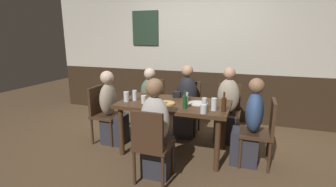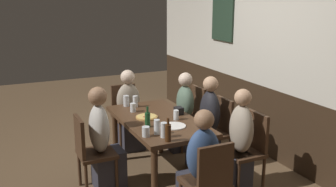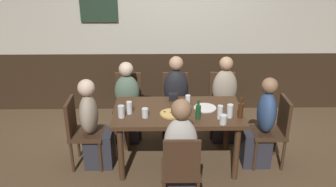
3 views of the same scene
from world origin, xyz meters
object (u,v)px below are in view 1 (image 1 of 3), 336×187
at_px(chair_mid_near, 151,143).
at_px(pint_glass_stout, 204,110).
at_px(chair_right_far, 228,108).
at_px(tumbler_short, 135,96).
at_px(person_mid_far, 186,106).
at_px(chair_head_east, 263,129).
at_px(person_mid_near, 157,136).
at_px(beer_glass_tall, 126,97).
at_px(person_left_far, 149,105).
at_px(beer_bottle_brown, 224,104).
at_px(chair_mid_far, 189,104).
at_px(chair_left_far, 153,101).
at_px(pint_glass_amber, 204,104).
at_px(plate_white_large, 198,103).
at_px(pizza, 166,103).
at_px(chair_head_west, 103,111).
at_px(tumbler_water, 144,100).
at_px(person_head_west, 112,113).
at_px(dining_table, 174,109).
at_px(person_right_far, 227,111).
at_px(highball_clear, 186,97).
at_px(condiment_caddy, 177,94).
at_px(beer_bottle_green, 185,102).
at_px(person_head_east, 249,129).
at_px(pint_glass_pale, 214,105).

height_order(chair_mid_near, pint_glass_stout, chair_mid_near).
distance_m(chair_right_far, tumbler_short, 1.56).
bearing_deg(person_mid_far, chair_mid_near, -90.00).
height_order(chair_head_east, person_mid_near, person_mid_near).
bearing_deg(beer_glass_tall, person_left_far, 91.29).
bearing_deg(beer_bottle_brown, chair_mid_far, 124.39).
relative_size(chair_left_far, beer_bottle_brown, 3.57).
xyz_separation_m(chair_left_far, tumbler_short, (0.10, -0.90, 0.31)).
bearing_deg(pint_glass_amber, plate_white_large, 117.39).
xyz_separation_m(pizza, beer_bottle_brown, (0.79, -0.09, 0.08)).
bearing_deg(chair_left_far, person_mid_far, -13.50).
xyz_separation_m(chair_head_west, tumbler_water, (0.80, -0.17, 0.29)).
distance_m(chair_head_west, plate_white_large, 1.53).
bearing_deg(person_mid_near, person_head_west, 146.73).
distance_m(dining_table, pint_glass_amber, 0.54).
relative_size(person_left_far, person_right_far, 0.94).
height_order(chair_mid_far, person_right_far, person_right_far).
xyz_separation_m(highball_clear, pint_glass_stout, (0.35, -0.52, -0.01)).
bearing_deg(beer_glass_tall, chair_right_far, 36.97).
height_order(chair_head_west, tumbler_water, chair_head_west).
xyz_separation_m(person_left_far, condiment_caddy, (0.62, -0.37, 0.32)).
relative_size(chair_head_east, person_mid_far, 0.74).
height_order(dining_table, beer_bottle_green, beer_bottle_green).
xyz_separation_m(chair_head_east, pizza, (-1.26, -0.11, 0.26)).
distance_m(dining_table, person_left_far, 0.96).
xyz_separation_m(person_left_far, tumbler_water, (0.29, -0.84, 0.32)).
xyz_separation_m(chair_right_far, beer_bottle_green, (-0.45, -1.05, 0.33)).
bearing_deg(plate_white_large, person_mid_far, 117.99).
xyz_separation_m(beer_glass_tall, beer_bottle_green, (0.87, -0.05, 0.03)).
height_order(person_head_west, beer_bottle_green, person_head_west).
relative_size(chair_head_west, person_mid_far, 0.74).
bearing_deg(pint_glass_amber, beer_bottle_green, -179.05).
xyz_separation_m(chair_head_west, person_mid_near, (1.18, -0.67, 0.02)).
height_order(chair_right_far, chair_head_west, same).
xyz_separation_m(chair_head_east, beer_glass_tall, (-1.83, -0.17, 0.30)).
relative_size(person_right_far, condiment_caddy, 10.70).
bearing_deg(tumbler_water, person_head_east, 7.06).
bearing_deg(dining_table, pint_glass_amber, -24.88).
bearing_deg(beer_glass_tall, tumbler_short, 48.94).
bearing_deg(highball_clear, pint_glass_stout, -55.82).
height_order(person_head_west, condiment_caddy, person_head_west).
distance_m(chair_mid_far, pint_glass_stout, 1.30).
bearing_deg(tumbler_water, beer_bottle_brown, -1.20).
relative_size(beer_glass_tall, beer_bottle_green, 0.61).
height_order(chair_head_east, beer_glass_tall, beer_glass_tall).
relative_size(chair_left_far, person_right_far, 0.75).
bearing_deg(person_mid_far, tumbler_short, -127.58).
xyz_separation_m(person_right_far, person_mid_near, (-0.67, -1.33, 0.02)).
bearing_deg(pint_glass_amber, pint_glass_pale, 13.67).
bearing_deg(dining_table, pizza, -128.02).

